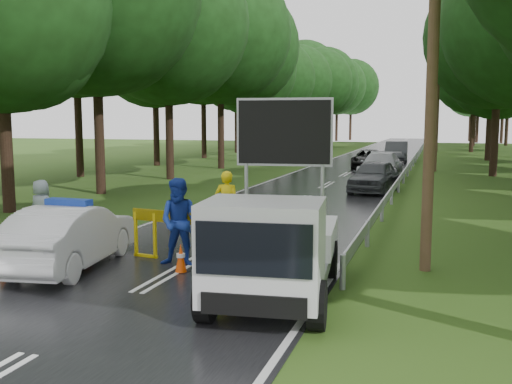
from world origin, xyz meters
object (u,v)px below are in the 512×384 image
at_px(work_truck, 274,248).
at_px(queue_car_first, 374,176).
at_px(queue_car_second, 381,166).
at_px(queue_car_fourth, 396,152).
at_px(barrier, 184,225).
at_px(police_sedan, 70,237).
at_px(officer, 227,205).
at_px(civilian, 180,222).
at_px(queue_car_third, 369,159).

relative_size(work_truck, queue_car_first, 1.10).
relative_size(queue_car_second, queue_car_fourth, 1.06).
xyz_separation_m(work_truck, barrier, (-2.75, 2.09, -0.10)).
xyz_separation_m(police_sedan, queue_car_fourth, (4.54, 36.67, 0.10)).
distance_m(work_truck, queue_car_fourth, 37.57).
bearing_deg(officer, police_sedan, 57.15).
relative_size(barrier, officer, 1.50).
height_order(work_truck, queue_car_fourth, work_truck).
xyz_separation_m(work_truck, queue_car_first, (-0.01, 16.96, -0.25)).
bearing_deg(work_truck, police_sedan, 163.24).
relative_size(barrier, queue_car_first, 0.66).
distance_m(civilian, queue_car_third, 28.61).
height_order(queue_car_third, queue_car_fourth, queue_car_fourth).
relative_size(officer, queue_car_first, 0.44).
bearing_deg(queue_car_third, barrier, -93.35).
bearing_deg(queue_car_third, queue_car_second, -79.97).
xyz_separation_m(work_truck, civilian, (-2.72, 1.83, 0.01)).
bearing_deg(barrier, queue_car_first, 87.26).
relative_size(officer, civilian, 0.96).
height_order(queue_car_second, queue_car_third, queue_car_second).
height_order(work_truck, queue_car_first, work_truck).
bearing_deg(queue_car_fourth, officer, -96.61).
distance_m(officer, queue_car_second, 18.20).
distance_m(police_sedan, civilian, 2.47).
height_order(civilian, queue_car_third, civilian).
height_order(barrier, civilian, civilian).
xyz_separation_m(civilian, queue_car_fourth, (2.28, 35.73, -0.19)).
height_order(work_truck, queue_car_second, work_truck).
height_order(barrier, queue_car_fourth, queue_car_fourth).
relative_size(civilian, queue_car_third, 0.43).
bearing_deg(civilian, queue_car_second, 74.31).
bearing_deg(barrier, work_truck, -29.64).
distance_m(queue_car_third, queue_car_fourth, 7.27).
xyz_separation_m(police_sedan, queue_car_second, (4.69, 22.06, 0.05)).
bearing_deg(civilian, police_sedan, -166.62).
bearing_deg(civilian, officer, 81.67).
height_order(police_sedan, queue_car_third, police_sedan).
bearing_deg(queue_car_third, civilian, -93.29).
bearing_deg(work_truck, barrier, 136.10).
bearing_deg(civilian, queue_car_fourth, 77.22).
bearing_deg(queue_car_first, civilian, -93.45).
relative_size(police_sedan, queue_car_first, 1.02).
relative_size(work_truck, officer, 2.51).
xyz_separation_m(civilian, queue_car_second, (2.43, 21.12, -0.25)).
height_order(barrier, officer, officer).
xyz_separation_m(officer, queue_car_first, (2.75, 12.03, -0.22)).
height_order(queue_car_first, queue_car_third, queue_car_first).
xyz_separation_m(police_sedan, queue_car_first, (4.97, 16.06, 0.03)).
relative_size(work_truck, queue_car_fourth, 0.98).
relative_size(police_sedan, officer, 2.33).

